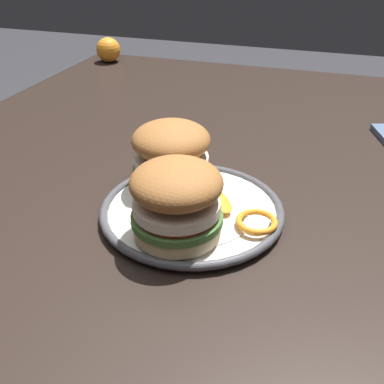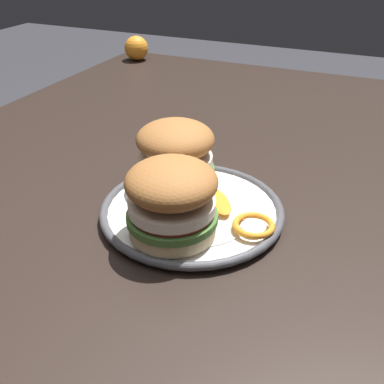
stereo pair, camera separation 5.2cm
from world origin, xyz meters
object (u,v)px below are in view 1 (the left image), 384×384
Objects in this scene: sandwich_half_left at (177,199)px; dining_table at (177,227)px; sandwich_half_right at (172,155)px; dinner_plate at (192,210)px; whole_orange at (108,50)px.

dining_table is at bearing -159.28° from sandwich_half_left.
dining_table is at bearing -173.83° from sandwich_half_right.
whole_orange is (-0.72, -0.50, 0.03)m from dinner_plate.
sandwich_half_right is at bearing 34.23° from whole_orange.
sandwich_half_right is 1.90× the size of whole_orange.
dinner_plate is 1.74× the size of sandwich_half_left.
sandwich_half_right is at bearing 6.17° from dining_table.
dinner_plate is at bearing 36.58° from dining_table.
sandwich_half_left is at bearing 22.64° from sandwich_half_right.
sandwich_half_right reaches higher than dinner_plate.
dining_table is 5.63× the size of dinner_plate.
dining_table is 0.20m from sandwich_half_left.
sandwich_half_left is 0.93m from whole_orange.
whole_orange is at bearing -145.77° from sandwich_half_right.
dinner_plate is (0.06, 0.05, 0.08)m from dining_table.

